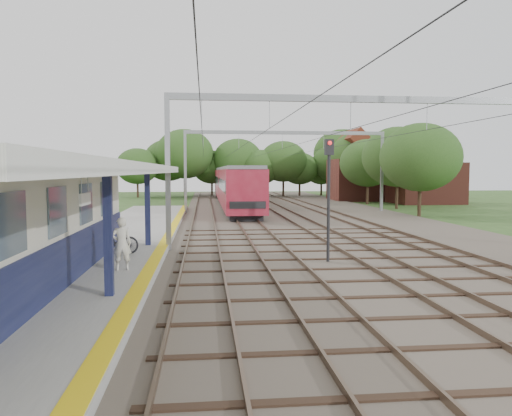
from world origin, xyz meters
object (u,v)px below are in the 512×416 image
person (122,244)px  signal_post (329,183)px  bicycle (117,240)px  train (233,185)px

person → signal_post: signal_post is taller
bicycle → person: bearing=-155.3°
bicycle → train: bearing=1.3°
signal_post → train: bearing=91.7°
person → signal_post: size_ratio=0.36×
bicycle → signal_post: bearing=-86.4°
train → signal_post: signal_post is taller
bicycle → signal_post: (8.22, -1.29, 2.28)m
bicycle → train: 32.60m
person → bicycle: bearing=-89.3°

